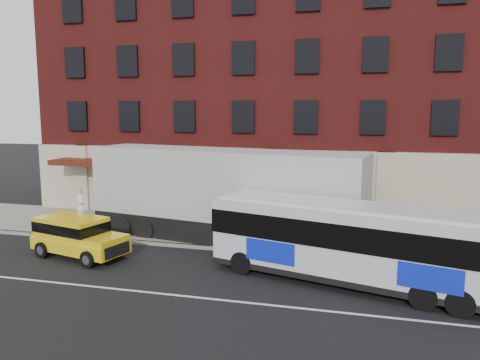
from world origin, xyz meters
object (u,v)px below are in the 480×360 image
(sign_pole, at_px, (82,210))
(shipping_container, at_px, (223,197))
(city_bus, at_px, (356,242))
(yellow_suv, at_px, (76,234))

(sign_pole, relative_size, shipping_container, 0.18)
(sign_pole, relative_size, city_bus, 0.22)
(sign_pole, bearing_deg, yellow_suv, -62.08)
(yellow_suv, bearing_deg, city_bus, -2.31)
(city_bus, height_order, shipping_container, shipping_container)
(sign_pole, relative_size, yellow_suv, 0.54)
(city_bus, distance_m, shipping_container, 7.64)
(city_bus, bearing_deg, sign_pole, 166.83)
(city_bus, height_order, yellow_suv, city_bus)
(city_bus, xyz_separation_m, yellow_suv, (-11.85, 0.48, -0.67))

